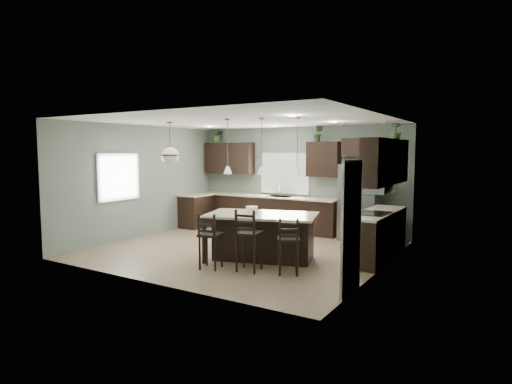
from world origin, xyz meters
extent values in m
plane|color=#9E8466|center=(0.00, 0.00, 0.00)|extent=(6.00, 6.00, 0.00)
cube|color=white|center=(2.98, -1.55, 1.02)|extent=(0.04, 0.82, 2.04)
cube|color=white|center=(-0.40, 2.73, 1.55)|extent=(1.35, 0.02, 1.00)
cube|color=white|center=(-2.98, -0.80, 1.55)|extent=(0.02, 1.10, 1.00)
cube|color=black|center=(-2.70, 1.70, 0.45)|extent=(0.60, 0.90, 0.90)
cube|color=beige|center=(-2.68, 1.70, 0.92)|extent=(0.66, 0.96, 0.04)
cube|color=black|center=(-0.85, 2.45, 0.45)|extent=(4.20, 0.60, 0.90)
cube|color=beige|center=(-0.85, 2.43, 0.92)|extent=(4.20, 0.66, 0.04)
cube|color=gray|center=(-0.40, 2.43, 0.94)|extent=(0.70, 0.45, 0.01)
cylinder|color=silver|center=(-0.40, 2.40, 1.08)|extent=(0.02, 0.02, 0.28)
cube|color=black|center=(-2.15, 2.58, 1.95)|extent=(1.55, 0.34, 0.90)
cube|color=black|center=(0.80, 2.58, 1.95)|extent=(0.85, 0.34, 0.90)
cube|color=black|center=(1.85, 2.58, 2.25)|extent=(1.05, 0.34, 0.45)
cube|color=black|center=(2.70, 0.87, 0.45)|extent=(0.60, 2.35, 0.90)
cube|color=beige|center=(2.68, 0.87, 0.92)|extent=(0.66, 2.35, 0.04)
cube|color=black|center=(2.68, 0.60, 0.94)|extent=(0.58, 0.75, 0.02)
cube|color=gray|center=(2.40, 0.60, 0.45)|extent=(0.01, 0.72, 0.60)
cube|color=black|center=(2.83, 0.87, 1.95)|extent=(0.34, 2.35, 0.90)
cube|color=gray|center=(2.78, 0.60, 1.55)|extent=(0.40, 0.75, 0.40)
cube|color=gray|center=(1.85, 2.38, 0.93)|extent=(0.90, 0.74, 1.85)
cube|color=black|center=(0.79, -0.51, 0.46)|extent=(2.41, 1.79, 0.92)
cylinder|color=white|center=(0.60, -0.57, 0.99)|extent=(0.24, 0.24, 0.14)
cube|color=black|center=(0.32, -1.55, 0.52)|extent=(0.46, 0.46, 1.04)
cube|color=black|center=(1.01, -1.31, 0.57)|extent=(0.49, 0.49, 1.14)
cube|color=black|center=(1.70, -1.12, 0.51)|extent=(0.51, 0.51, 1.02)
imported|color=#2D4E22|center=(-2.54, 2.55, 2.62)|extent=(0.41, 0.36, 0.44)
imported|color=#2D4E22|center=(0.65, 2.55, 2.62)|extent=(0.28, 0.24, 0.44)
imported|color=#2F4B21|center=(2.80, 1.73, 2.58)|extent=(0.25, 0.25, 0.36)
plane|color=slate|center=(0.00, 2.75, 1.40)|extent=(6.00, 0.00, 6.00)
plane|color=slate|center=(0.00, -2.75, 1.40)|extent=(6.00, 0.00, 6.00)
plane|color=slate|center=(-3.00, 0.00, 1.40)|extent=(0.00, 5.50, 5.50)
plane|color=slate|center=(3.00, 0.00, 1.40)|extent=(0.00, 5.50, 5.50)
plane|color=white|center=(0.00, 0.00, 2.80)|extent=(6.00, 6.00, 0.00)
camera|label=1|loc=(5.06, -7.68, 2.16)|focal=30.00mm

